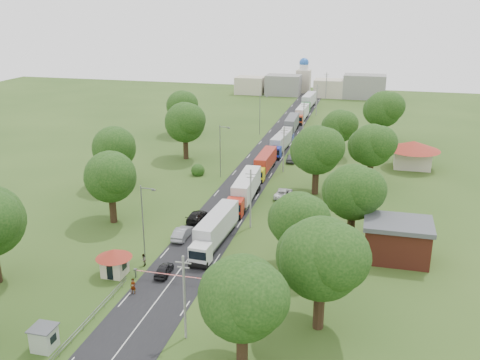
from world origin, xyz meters
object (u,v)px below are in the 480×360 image
(boom_barrier, at_px, (160,274))
(guard_booth, at_px, (114,259))
(info_sign, at_px, (293,140))
(pedestrian_near, at_px, (133,286))
(truck_0, at_px, (215,230))
(car_lane_front, at_px, (164,270))
(car_lane_mid, at_px, (182,233))

(boom_barrier, distance_m, guard_booth, 5.98)
(info_sign, height_order, pedestrian_near, info_sign)
(truck_0, distance_m, pedestrian_near, 15.72)
(guard_booth, xyz_separation_m, info_sign, (12.40, 60.00, 0.84))
(guard_booth, bearing_deg, car_lane_front, 14.63)
(boom_barrier, height_order, car_lane_mid, car_lane_mid)
(boom_barrier, bearing_deg, truck_0, 72.88)
(car_lane_mid, relative_size, pedestrian_near, 2.65)
(guard_booth, height_order, pedestrian_near, guard_booth)
(info_sign, xyz_separation_m, car_lane_front, (-6.65, -58.50, -2.33))
(info_sign, bearing_deg, truck_0, -93.63)
(boom_barrier, relative_size, car_lane_mid, 1.89)
(boom_barrier, relative_size, guard_booth, 2.10)
(car_lane_front, height_order, pedestrian_near, pedestrian_near)
(boom_barrier, height_order, car_lane_front, car_lane_front)
(truck_0, height_order, car_lane_front, truck_0)
(guard_booth, height_order, car_lane_front, guard_booth)
(car_lane_mid, bearing_deg, guard_booth, 70.05)
(pedestrian_near, bearing_deg, car_lane_front, 71.33)
(info_sign, distance_m, truck_0, 48.85)
(info_sign, bearing_deg, guard_booth, -101.68)
(boom_barrier, bearing_deg, car_lane_front, 93.42)
(boom_barrier, bearing_deg, car_lane_mid, 97.39)
(info_sign, relative_size, car_lane_mid, 0.84)
(boom_barrier, distance_m, pedestrian_near, 3.94)
(boom_barrier, height_order, info_sign, info_sign)
(boom_barrier, height_order, pedestrian_near, pedestrian_near)
(guard_booth, xyz_separation_m, truck_0, (9.31, 11.26, 0.00))
(info_sign, distance_m, car_lane_mid, 48.73)
(boom_barrier, relative_size, info_sign, 2.25)
(boom_barrier, relative_size, truck_0, 0.63)
(car_lane_mid, xyz_separation_m, pedestrian_near, (-0.25, -15.50, 0.12))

